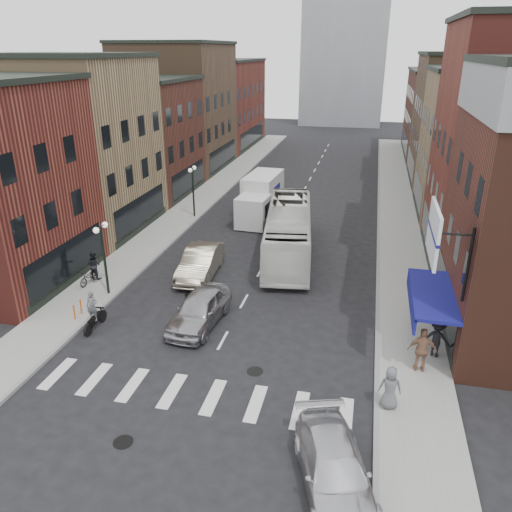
{
  "coord_description": "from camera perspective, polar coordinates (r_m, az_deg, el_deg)",
  "views": [
    {
      "loc": [
        5.97,
        -18.01,
        12.53
      ],
      "look_at": [
        0.45,
        5.92,
        2.3
      ],
      "focal_mm": 35.0,
      "sensor_mm": 36.0,
      "label": 1
    }
  ],
  "objects": [
    {
      "name": "ped_right_c",
      "position": [
        19.58,
        15.08,
        -14.33
      ],
      "size": [
        0.84,
        0.55,
        1.72
      ],
      "primitive_type": "imported",
      "rotation": [
        0.0,
        0.0,
        3.14
      ],
      "color": "#575B5F",
      "rests_on": "sidewalk_right"
    },
    {
      "name": "ped_right_a",
      "position": [
        23.1,
        19.97,
        -8.81
      ],
      "size": [
        1.23,
        0.86,
        1.73
      ],
      "primitive_type": "imported",
      "rotation": [
        0.0,
        0.0,
        2.84
      ],
      "color": "black",
      "rests_on": "sidewalk_right"
    },
    {
      "name": "transit_bus",
      "position": [
        32.29,
        3.73,
        2.82
      ],
      "size": [
        4.27,
        11.91,
        3.25
      ],
      "primitive_type": "imported",
      "rotation": [
        0.0,
        0.0,
        0.14
      ],
      "color": "silver",
      "rests_on": "ground"
    },
    {
      "name": "ped_right_b",
      "position": [
        21.84,
        18.46,
        -10.16
      ],
      "size": [
        1.17,
        0.61,
        1.97
      ],
      "primitive_type": "imported",
      "rotation": [
        0.0,
        0.0,
        3.17
      ],
      "color": "#8B6046",
      "rests_on": "sidewalk_right"
    },
    {
      "name": "sedan_left_far",
      "position": [
        29.66,
        -6.36,
        -0.73
      ],
      "size": [
        2.11,
        5.27,
        1.7
      ],
      "primitive_type": "imported",
      "rotation": [
        0.0,
        0.0,
        0.06
      ],
      "color": "#A9A189",
      "rests_on": "ground"
    },
    {
      "name": "streetlamp_far",
      "position": [
        39.6,
        -7.24,
        8.37
      ],
      "size": [
        0.32,
        1.22,
        4.11
      ],
      "color": "black",
      "rests_on": "ground"
    },
    {
      "name": "ground",
      "position": [
        22.74,
        -4.55,
        -10.91
      ],
      "size": [
        160.0,
        160.0,
        0.0
      ],
      "primitive_type": "plane",
      "color": "black",
      "rests_on": "ground"
    },
    {
      "name": "bldg_left_mid_a",
      "position": [
        38.79,
        -20.39,
        11.77
      ],
      "size": [
        10.3,
        10.2,
        12.3
      ],
      "color": "olive",
      "rests_on": "ground"
    },
    {
      "name": "billboard_sign",
      "position": [
        19.76,
        19.87,
        2.33
      ],
      "size": [
        1.52,
        3.0,
        3.7
      ],
      "color": "black",
      "rests_on": "ground"
    },
    {
      "name": "bldg_left_mid_b",
      "position": [
        47.53,
        -13.72,
        13.06
      ],
      "size": [
        10.3,
        10.2,
        10.3
      ],
      "color": "#4A251A",
      "rests_on": "ground"
    },
    {
      "name": "bldg_right_far_a",
      "position": [
        54.15,
        23.23,
        14.1
      ],
      "size": [
        10.3,
        12.2,
        12.3
      ],
      "color": "brown",
      "rests_on": "ground"
    },
    {
      "name": "curb_car",
      "position": [
        16.65,
        8.94,
        -22.96
      ],
      "size": [
        3.4,
        5.3,
        1.43
      ],
      "primitive_type": "imported",
      "rotation": [
        0.0,
        0.0,
        0.31
      ],
      "color": "silver",
      "rests_on": "ground"
    },
    {
      "name": "parked_bicycle",
      "position": [
        29.85,
        -18.52,
        -2.27
      ],
      "size": [
        0.72,
        1.63,
        0.83
      ],
      "primitive_type": "imported",
      "rotation": [
        0.0,
        0.0,
        -0.11
      ],
      "color": "black",
      "rests_on": "sidewalk_left"
    },
    {
      "name": "bldg_left_far_a",
      "position": [
        57.31,
        -8.91,
        16.47
      ],
      "size": [
        10.3,
        12.2,
        13.3
      ],
      "color": "brown",
      "rests_on": "ground"
    },
    {
      "name": "sedan_left_near",
      "position": [
        24.51,
        -6.48,
        -6.07
      ],
      "size": [
        2.3,
        4.97,
        1.65
      ],
      "primitive_type": "imported",
      "rotation": [
        0.0,
        0.0,
        -0.07
      ],
      "color": "#A5A5A9",
      "rests_on": "ground"
    },
    {
      "name": "bldg_right_mid_b",
      "position": [
        43.51,
        25.31,
        11.41
      ],
      "size": [
        10.3,
        10.2,
        11.3
      ],
      "color": "olive",
      "rests_on": "ground"
    },
    {
      "name": "crosswalk_stripes",
      "position": [
        20.44,
        -7.13,
        -15.4
      ],
      "size": [
        12.0,
        2.2,
        0.01
      ],
      "primitive_type": "cube",
      "color": "silver",
      "rests_on": "ground"
    },
    {
      "name": "sidewalk_right",
      "position": [
        41.98,
        15.89,
        4.47
      ],
      "size": [
        3.0,
        74.0,
        0.15
      ],
      "primitive_type": "cube",
      "color": "gray",
      "rests_on": "ground"
    },
    {
      "name": "curb_left",
      "position": [
        43.89,
        -4.79,
        5.94
      ],
      "size": [
        0.2,
        74.0,
        0.16
      ],
      "primitive_type": "cube",
      "color": "gray",
      "rests_on": "ground"
    },
    {
      "name": "box_truck",
      "position": [
        39.71,
        0.49,
        6.67
      ],
      "size": [
        2.63,
        7.68,
        3.29
      ],
      "rotation": [
        0.0,
        0.0,
        -0.07
      ],
      "color": "silver",
      "rests_on": "ground"
    },
    {
      "name": "awning_blue",
      "position": [
        22.96,
        19.09,
        -4.28
      ],
      "size": [
        1.8,
        5.0,
        0.78
      ],
      "color": "navy",
      "rests_on": "ground"
    },
    {
      "name": "bike_rack",
      "position": [
        26.47,
        -19.72,
        -5.75
      ],
      "size": [
        0.08,
        0.68,
        0.8
      ],
      "color": "#D8590C",
      "rests_on": "sidewalk_left"
    },
    {
      "name": "motorcycle_rider",
      "position": [
        25.14,
        -18.11,
        -6.08
      ],
      "size": [
        0.58,
        1.97,
        2.01
      ],
      "rotation": [
        0.0,
        0.0,
        0.08
      ],
      "color": "black",
      "rests_on": "ground"
    },
    {
      "name": "sidewalk_left",
      "position": [
        44.33,
        -6.65,
        6.14
      ],
      "size": [
        3.0,
        74.0,
        0.15
      ],
      "primitive_type": "cube",
      "color": "gray",
      "rests_on": "ground"
    },
    {
      "name": "curb_right",
      "position": [
        41.94,
        13.84,
        4.56
      ],
      "size": [
        0.2,
        74.0,
        0.16
      ],
      "primitive_type": "cube",
      "color": "gray",
      "rests_on": "ground"
    },
    {
      "name": "ped_left_solo",
      "position": [
        30.26,
        -18.03,
        -0.97
      ],
      "size": [
        0.89,
        0.6,
        1.69
      ],
      "primitive_type": "imported",
      "rotation": [
        0.0,
        0.0,
        2.98
      ],
      "color": "black",
      "rests_on": "sidewalk_left"
    },
    {
      "name": "bldg_left_far_b",
      "position": [
        70.55,
        -4.56,
        16.95
      ],
      "size": [
        10.3,
        16.2,
        11.3
      ],
      "color": "maroon",
      "rests_on": "ground"
    },
    {
      "name": "streetlamp_near",
      "position": [
        27.49,
        -17.1,
        1.09
      ],
      "size": [
        0.32,
        1.22,
        4.11
      ],
      "color": "black",
      "rests_on": "ground"
    },
    {
      "name": "bldg_right_far_b",
      "position": [
        68.01,
        21.28,
        14.92
      ],
      "size": [
        10.3,
        16.2,
        10.3
      ],
      "color": "#4A251A",
      "rests_on": "ground"
    }
  ]
}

